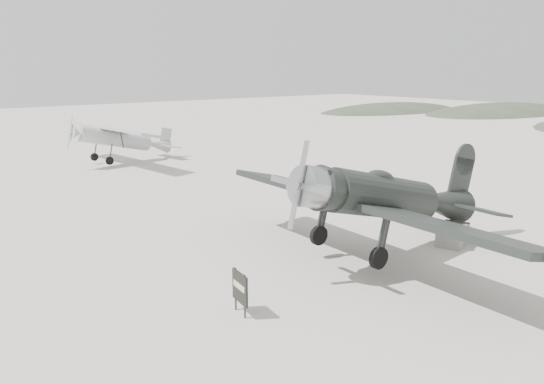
{
  "coord_description": "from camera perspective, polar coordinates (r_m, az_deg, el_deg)",
  "views": [
    {
      "loc": [
        -13.83,
        -12.91,
        6.5
      ],
      "look_at": [
        -0.96,
        3.73,
        1.5
      ],
      "focal_mm": 35.0,
      "sensor_mm": 36.0,
      "label": 1
    }
  ],
  "objects": [
    {
      "name": "hill_northeast",
      "position": [
        83.16,
        12.73,
        8.56
      ],
      "size": [
        32.0,
        16.0,
        5.2
      ],
      "primitive_type": "ellipsoid",
      "color": "#323D2C",
      "rests_on": "ground"
    },
    {
      "name": "highwing_monoplane",
      "position": [
        37.67,
        -16.1,
        5.83
      ],
      "size": [
        7.65,
        10.75,
        3.04
      ],
      "rotation": [
        0.0,
        0.23,
        0.12
      ],
      "color": "gray",
      "rests_on": "ground"
    },
    {
      "name": "equipment_block",
      "position": [
        20.99,
        18.85,
        -4.37
      ],
      "size": [
        1.68,
        1.36,
        0.73
      ],
      "primitive_type": "cube",
      "rotation": [
        0.0,
        0.0,
        0.35
      ],
      "color": "slate",
      "rests_on": "ground"
    },
    {
      "name": "lowwing_monoplane",
      "position": [
        18.5,
        12.42,
        -0.65
      ],
      "size": [
        8.89,
        12.34,
        4.0
      ],
      "rotation": [
        0.0,
        0.24,
        -0.02
      ],
      "color": "black",
      "rests_on": "ground"
    },
    {
      "name": "hill_east_north",
      "position": [
        84.66,
        23.46,
        7.87
      ],
      "size": [
        36.0,
        18.0,
        6.0
      ],
      "primitive_type": "ellipsoid",
      "color": "#323D2C",
      "rests_on": "ground"
    },
    {
      "name": "sign_board",
      "position": [
        14.37,
        -3.47,
        -10.31
      ],
      "size": [
        0.19,
        0.85,
        1.23
      ],
      "rotation": [
        0.0,
        0.0,
        -0.15
      ],
      "color": "#333333",
      "rests_on": "ground"
    },
    {
      "name": "ground",
      "position": [
        20.0,
        8.78,
        -5.75
      ],
      "size": [
        160.0,
        160.0,
        0.0
      ],
      "primitive_type": "plane",
      "color": "#ADA599",
      "rests_on": "ground"
    }
  ]
}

